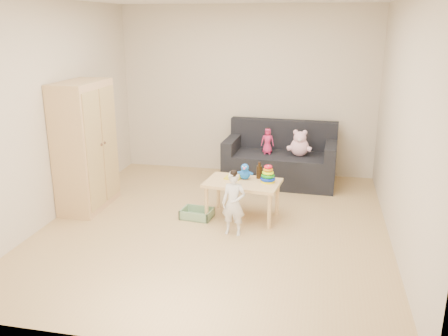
% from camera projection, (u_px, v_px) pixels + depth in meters
% --- Properties ---
extents(room, '(4.50, 4.50, 4.50)m').
position_uv_depth(room, '(215.00, 119.00, 5.29)').
color(room, tan).
rests_on(room, ground).
extents(wardrobe, '(0.46, 0.91, 1.64)m').
position_uv_depth(wardrobe, '(85.00, 146.00, 6.03)').
color(wardrobe, tan).
rests_on(wardrobe, ground).
extents(sofa, '(1.66, 0.88, 0.46)m').
position_uv_depth(sofa, '(280.00, 168.00, 7.11)').
color(sofa, black).
rests_on(sofa, ground).
extents(play_table, '(0.95, 0.66, 0.47)m').
position_uv_depth(play_table, '(242.00, 200.00, 5.84)').
color(play_table, '#E6CB7E').
rests_on(play_table, ground).
extents(storage_bin, '(0.40, 0.32, 0.11)m').
position_uv_depth(storage_bin, '(197.00, 213.00, 5.88)').
color(storage_bin, gray).
rests_on(storage_bin, ground).
extents(toddler, '(0.28, 0.20, 0.73)m').
position_uv_depth(toddler, '(234.00, 204.00, 5.34)').
color(toddler, silver).
rests_on(toddler, ground).
extents(pink_bear, '(0.33, 0.30, 0.32)m').
position_uv_depth(pink_bear, '(300.00, 145.00, 6.89)').
color(pink_bear, '#FFBBD0').
rests_on(pink_bear, sofa).
extents(doll, '(0.20, 0.15, 0.38)m').
position_uv_depth(doll, '(267.00, 141.00, 7.00)').
color(doll, '#D82860').
rests_on(doll, sofa).
extents(ring_stacker, '(0.19, 0.19, 0.21)m').
position_uv_depth(ring_stacker, '(268.00, 175.00, 5.73)').
color(ring_stacker, '#FDF00D').
rests_on(ring_stacker, play_table).
extents(brown_bottle, '(0.07, 0.07, 0.21)m').
position_uv_depth(brown_bottle, '(259.00, 171.00, 5.87)').
color(brown_bottle, black).
rests_on(brown_bottle, play_table).
extents(blue_plush, '(0.19, 0.17, 0.20)m').
position_uv_depth(blue_plush, '(245.00, 171.00, 5.84)').
color(blue_plush, '#1C75FE').
rests_on(blue_plush, play_table).
extents(wooden_figure, '(0.05, 0.04, 0.12)m').
position_uv_depth(wooden_figure, '(236.00, 176.00, 5.80)').
color(wooden_figure, brown).
rests_on(wooden_figure, play_table).
extents(yellow_book, '(0.21, 0.21, 0.01)m').
position_uv_depth(yellow_book, '(233.00, 177.00, 5.91)').
color(yellow_book, yellow).
rests_on(yellow_book, play_table).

